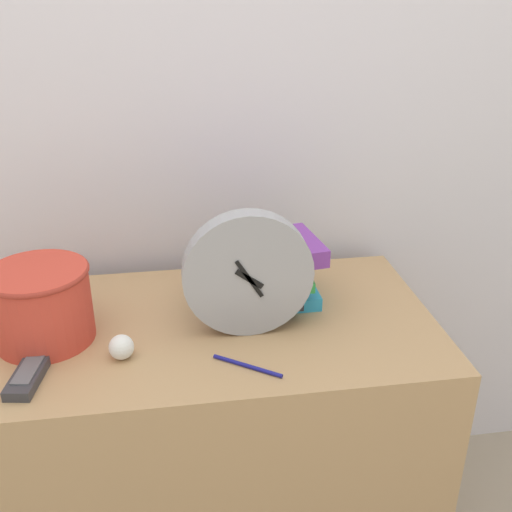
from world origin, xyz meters
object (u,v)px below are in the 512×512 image
desk_clock (248,274)px  pen (247,366)px  book_stack (263,273)px  crumpled_paper_ball (121,347)px  basket (41,303)px  tv_remote (34,366)px

desk_clock → pen: desk_clock is taller
book_stack → crumpled_paper_ball: bearing=-151.5°
basket → crumpled_paper_ball: basket is taller
book_stack → basket: size_ratio=1.26×
book_stack → basket: bearing=-171.1°
desk_clock → tv_remote: size_ratio=1.38×
basket → pen: (0.40, -0.16, -0.08)m
basket → pen: 0.44m
desk_clock → book_stack: desk_clock is taller
tv_remote → crumpled_paper_ball: 0.17m
crumpled_paper_ball → pen: bearing=-16.3°
desk_clock → basket: (-0.42, 0.03, -0.05)m
desk_clock → tv_remote: bearing=-169.3°
pen → crumpled_paper_ball: bearing=163.7°
pen → tv_remote: bearing=172.8°
book_stack → basket: basket is taller
desk_clock → pen: (-0.02, -0.13, -0.13)m
crumpled_paper_ball → pen: (0.24, -0.07, -0.02)m
desk_clock → crumpled_paper_ball: size_ratio=5.40×
desk_clock → book_stack: (0.05, 0.11, -0.05)m
crumpled_paper_ball → pen: crumpled_paper_ball is taller
book_stack → pen: book_stack is taller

